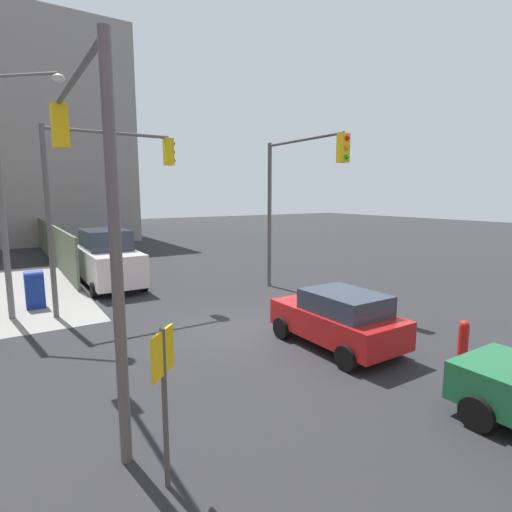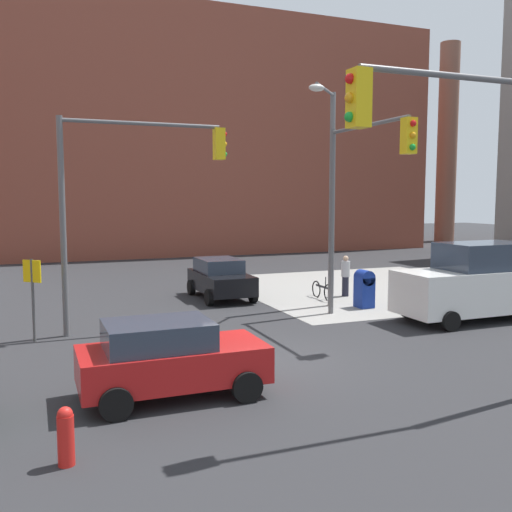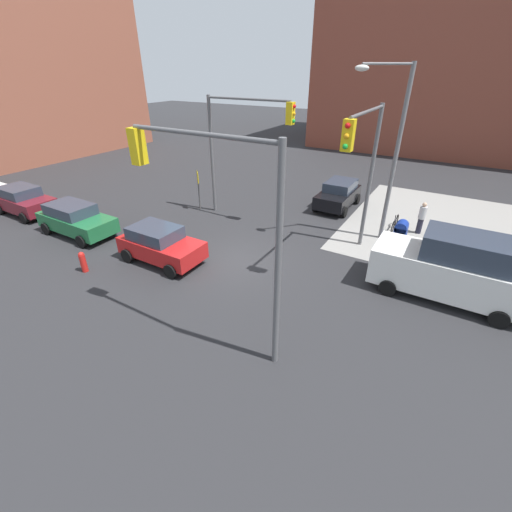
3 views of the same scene
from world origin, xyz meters
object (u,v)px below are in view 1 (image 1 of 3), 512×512
object	(u,v)px
traffic_signal_nw_corner	(86,173)
fire_hydrant	(464,337)
traffic_signal_se_corner	(295,186)
mailbox_blue	(35,288)
van_white_delivery	(108,259)
traffic_signal_ne_corner	(101,185)
street_lamp_corner	(9,180)
sedan_red	(338,318)

from	to	relation	value
traffic_signal_nw_corner	fire_hydrant	bearing A→B (deg)	-105.86
traffic_signal_se_corner	mailbox_blue	distance (m)	10.84
mailbox_blue	van_white_delivery	world-z (taller)	van_white_delivery
mailbox_blue	van_white_delivery	xyz separation A→B (m)	(2.37, -3.20, 0.52)
traffic_signal_ne_corner	street_lamp_corner	size ratio (longest dim) A/B	0.81
sedan_red	traffic_signal_nw_corner	bearing A→B (deg)	87.49
traffic_signal_nw_corner	sedan_red	bearing A→B (deg)	-92.51
traffic_signal_ne_corner	mailbox_blue	world-z (taller)	traffic_signal_ne_corner
sedan_red	mailbox_blue	bearing A→B (deg)	36.94
traffic_signal_se_corner	street_lamp_corner	world-z (taller)	street_lamp_corner
traffic_signal_nw_corner	traffic_signal_se_corner	bearing A→B (deg)	-60.06
traffic_signal_ne_corner	fire_hydrant	world-z (taller)	traffic_signal_ne_corner
traffic_signal_se_corner	van_white_delivery	world-z (taller)	traffic_signal_se_corner
traffic_signal_nw_corner	mailbox_blue	xyz separation A→B (m)	(8.73, 0.50, -3.85)
traffic_signal_ne_corner	fire_hydrant	bearing A→B (deg)	-143.75
traffic_signal_nw_corner	fire_hydrant	size ratio (longest dim) A/B	6.91
mailbox_blue	van_white_delivery	bearing A→B (deg)	-53.52
mailbox_blue	van_white_delivery	size ratio (longest dim) A/B	0.26
traffic_signal_ne_corner	traffic_signal_nw_corner	bearing A→B (deg)	166.14
mailbox_blue	sedan_red	distance (m)	11.26
traffic_signal_se_corner	mailbox_blue	bearing A→B (deg)	69.54
traffic_signal_se_corner	street_lamp_corner	distance (m)	10.29
street_lamp_corner	fire_hydrant	size ratio (longest dim) A/B	8.51
traffic_signal_nw_corner	street_lamp_corner	size ratio (longest dim) A/B	0.81
traffic_signal_nw_corner	mailbox_blue	world-z (taller)	traffic_signal_nw_corner
traffic_signal_nw_corner	fire_hydrant	world-z (taller)	traffic_signal_nw_corner
street_lamp_corner	sedan_red	distance (m)	11.33
mailbox_blue	fire_hydrant	world-z (taller)	mailbox_blue
fire_hydrant	traffic_signal_se_corner	bearing A→B (deg)	-2.24
street_lamp_corner	mailbox_blue	size ratio (longest dim) A/B	5.59
traffic_signal_se_corner	van_white_delivery	distance (m)	9.25
mailbox_blue	traffic_signal_se_corner	bearing A→B (deg)	-110.46
mailbox_blue	street_lamp_corner	bearing A→B (deg)	157.13
street_lamp_corner	mailbox_blue	world-z (taller)	street_lamp_corner
traffic_signal_ne_corner	van_white_delivery	size ratio (longest dim) A/B	1.20
traffic_signal_se_corner	van_white_delivery	size ratio (longest dim) A/B	1.20
traffic_signal_se_corner	street_lamp_corner	size ratio (longest dim) A/B	0.81
traffic_signal_se_corner	fire_hydrant	distance (m)	8.69
traffic_signal_nw_corner	sedan_red	size ratio (longest dim) A/B	1.69
sedan_red	street_lamp_corner	bearing A→B (deg)	43.25
traffic_signal_ne_corner	mailbox_blue	size ratio (longest dim) A/B	4.55
street_lamp_corner	mailbox_blue	xyz separation A→B (m)	(1.25, -0.53, -3.94)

